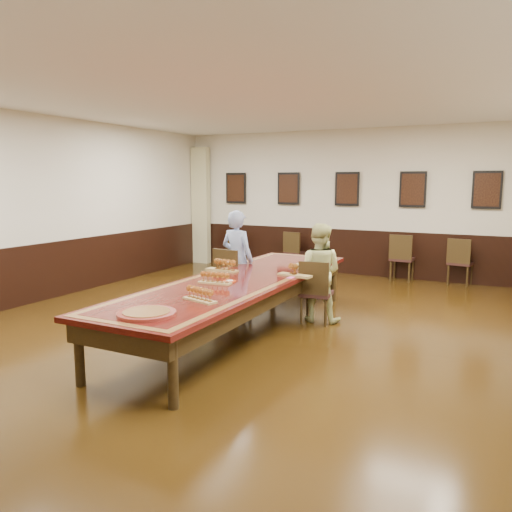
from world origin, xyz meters
The scene contains 23 objects.
floor centered at (0.00, 0.00, -0.01)m, with size 8.00×10.00×0.02m, color black.
ceiling centered at (0.00, 0.00, 3.21)m, with size 8.00×10.00×0.02m, color white.
wall_back centered at (0.00, 5.01, 1.60)m, with size 8.00×0.02×3.20m, color beige.
wall_left centered at (-4.01, 0.00, 1.60)m, with size 0.02×10.00×3.20m, color beige.
chair_man centered at (-0.69, 1.07, 0.50)m, with size 0.47×0.51×1.01m, color black, non-canonical shape.
chair_woman centered at (0.76, 0.96, 0.47)m, with size 0.44×0.48×0.93m, color black, non-canonical shape.
spare_chair_a centered at (-2.64, 4.71, 0.43)m, with size 0.40×0.44×0.86m, color black, non-canonical shape.
spare_chair_b centered at (-1.14, 4.80, 0.46)m, with size 0.43×0.47×0.92m, color black, non-canonical shape.
spare_chair_c centered at (1.28, 4.74, 0.49)m, with size 0.46×0.50×0.98m, color black, non-canonical shape.
spare_chair_d centered at (2.41, 4.82, 0.47)m, with size 0.44×0.48×0.95m, color black, non-canonical shape.
person_man centered at (-0.68, 1.17, 0.80)m, with size 0.59×0.39×1.61m, color #4566AE.
person_woman centered at (0.75, 1.05, 0.73)m, with size 0.72×0.56×1.46m, color #CDD082.
pink_phone centered at (0.60, 0.39, 0.76)m, with size 0.07×0.14×0.01m, color #FF54B7.
curtain centered at (-3.75, 4.82, 1.45)m, with size 0.45×0.18×2.90m, color #BCB781.
wainscoting centered at (0.00, 0.00, 0.50)m, with size 8.00×10.00×1.00m.
conference_table centered at (0.00, 0.00, 0.61)m, with size 1.40×5.00×0.76m.
posters centered at (0.00, 4.94, 1.90)m, with size 6.14×0.04×0.74m.
flight_a centered at (-0.49, 0.39, 0.84)m, with size 0.52×0.21×0.19m.
flight_b centered at (0.59, 0.51, 0.84)m, with size 0.51×0.22×0.18m.
flight_c centered at (-0.12, -0.44, 0.83)m, with size 0.44×0.17×0.16m.
flight_d centered at (0.23, -1.32, 0.83)m, with size 0.46×0.26×0.17m.
red_plate_grp centered at (-0.02, -0.23, 0.76)m, with size 0.18×0.18×0.02m.
carved_platter centered at (0.08, -2.05, 0.77)m, with size 0.73×0.73×0.05m.
Camera 1 is at (3.20, -5.83, 2.06)m, focal length 35.00 mm.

